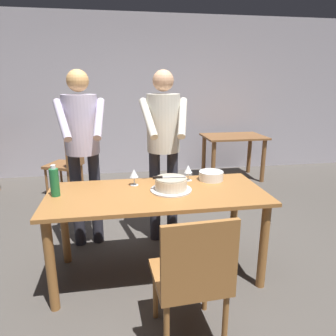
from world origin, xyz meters
The scene contains 14 objects.
ground_plane centered at (0.00, 0.00, 0.00)m, with size 14.00×14.00×0.00m, color #4C4742.
back_wall centered at (0.00, 3.20, 1.35)m, with size 10.00×0.12×2.70m, color #ADA8B2.
main_dining_table centered at (0.00, 0.00, 0.64)m, with size 1.75×0.78×0.75m.
cake_on_platter centered at (0.12, 0.02, 0.80)m, with size 0.34×0.34×0.11m.
cake_knife centered at (0.05, 0.02, 0.87)m, with size 0.27×0.04×0.02m.
plate_stack centered at (0.53, 0.24, 0.79)m, with size 0.22×0.22×0.08m.
wine_glass_near centered at (-0.17, 0.20, 0.85)m, with size 0.08×0.08×0.14m.
wine_glass_far centered at (0.32, 0.25, 0.85)m, with size 0.08×0.08×0.14m.
water_bottle centered at (-0.79, 0.05, 0.86)m, with size 0.07×0.07×0.25m.
person_cutting_cake centered at (0.15, 0.60, 1.08)m, with size 0.47×0.56×1.72m.
person_standing_beside centered at (-0.63, 0.63, 1.08)m, with size 0.46×0.57×1.72m.
chair_near_side centered at (0.11, -0.77, 0.49)m, with size 0.46×0.46×0.90m.
background_table centered at (1.62, 2.50, 0.58)m, with size 1.00×0.70×0.74m.
background_chair_0 centered at (-1.03, 2.18, 0.49)m, with size 0.58×0.58×0.90m.
Camera 1 is at (-0.29, -2.32, 1.62)m, focal length 32.83 mm.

